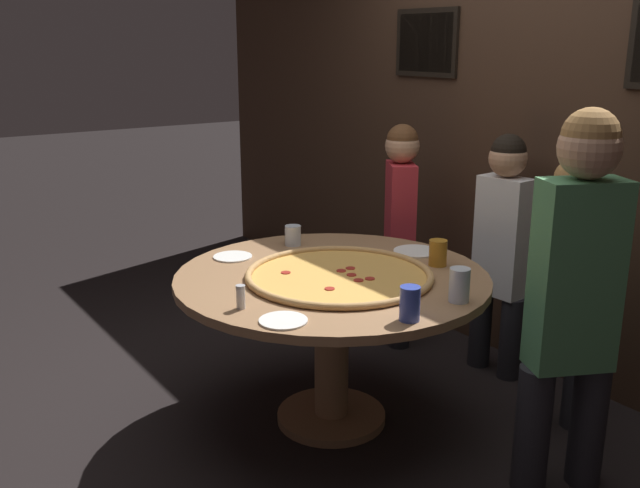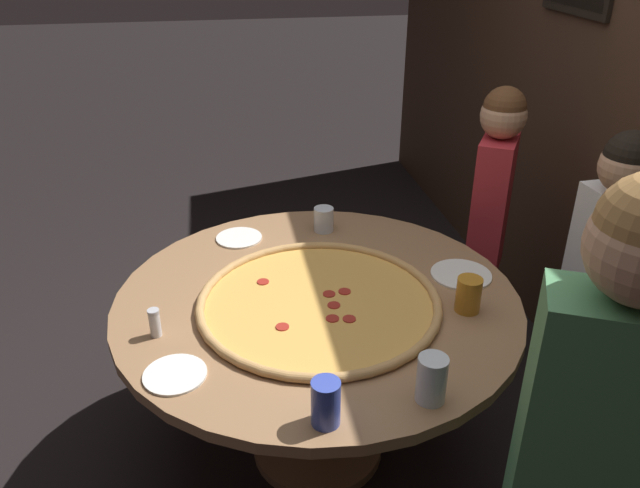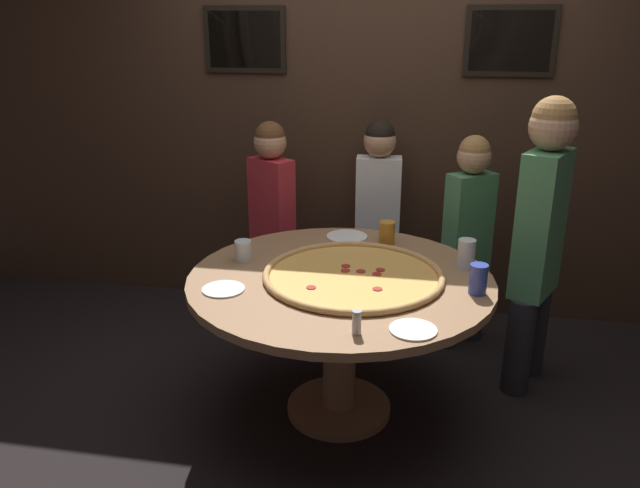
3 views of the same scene
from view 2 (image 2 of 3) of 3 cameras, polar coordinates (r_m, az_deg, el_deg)
name	(u,v)px [view 2 (image 2 of 3)]	position (r m, az deg, el deg)	size (l,w,h in m)	color
ground_plane	(318,448)	(2.69, -0.21, -18.15)	(24.00, 24.00, 0.00)	black
dining_table	(317,330)	(2.30, -0.24, -7.85)	(1.43, 1.43, 0.74)	#936B47
giant_pizza	(319,302)	(2.16, -0.11, -5.31)	(0.84, 0.84, 0.03)	#E5A84C
drink_cup_front_edge	(326,403)	(1.68, 0.52, -14.31)	(0.08, 0.08, 0.13)	#384CB7
drink_cup_far_left	(324,219)	(2.64, 0.34, 2.26)	(0.08, 0.08, 0.10)	silver
drink_cup_by_shaker	(469,295)	(2.16, 13.42, -4.53)	(0.09, 0.09, 0.12)	#BC7A23
drink_cup_near_left	(432,379)	(1.77, 10.18, -12.06)	(0.08, 0.08, 0.14)	silver
white_plate_left_side	(239,238)	(2.62, -7.42, 0.56)	(0.19, 0.19, 0.01)	white
white_plate_right_side	(175,375)	(1.91, -13.12, -11.55)	(0.19, 0.19, 0.01)	white
white_plate_beside_cup	(461,274)	(2.39, 12.78, -2.73)	(0.23, 0.23, 0.01)	white
condiment_shaker	(155,323)	(2.06, -14.87, -6.96)	(0.04, 0.04, 0.10)	silver
diner_far_left	(591,452)	(1.59, 23.50, -17.05)	(0.29, 0.40, 1.54)	#232328
diner_side_left	(490,211)	(2.94, 15.29, 2.90)	(0.34, 0.27, 1.31)	#232328
diner_side_right	(601,280)	(2.52, 24.29, -2.99)	(0.33, 0.20, 1.31)	#232328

